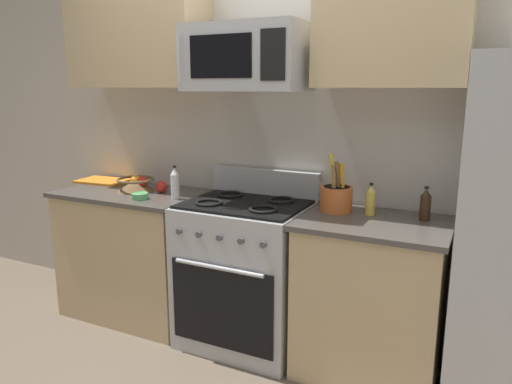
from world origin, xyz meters
TOP-DOWN VIEW (x-y plane):
  - wall_back at (0.00, 1.03)m, footprint 8.00×0.10m
  - counter_left at (-0.90, 0.65)m, footprint 1.02×0.62m
  - range_oven at (-0.00, 0.65)m, footprint 0.76×0.66m
  - counter_right at (0.79, 0.65)m, footprint 0.80×0.62m
  - microwave at (-0.00, 0.68)m, footprint 0.71×0.44m
  - upper_cabinets_left at (-0.90, 0.81)m, footprint 1.01×0.34m
  - upper_cabinets_right at (0.80, 0.81)m, footprint 0.79×0.34m
  - utensil_crock at (0.54, 0.76)m, footprint 0.19×0.19m
  - fruit_basket at (-0.87, 0.67)m, footprint 0.26×0.26m
  - apple_loose at (-0.68, 0.71)m, footprint 0.08×0.08m
  - cutting_board at (-1.31, 0.82)m, footprint 0.40×0.29m
  - bottle_soy at (1.03, 0.78)m, footprint 0.06×0.06m
  - bottle_oil at (0.74, 0.76)m, footprint 0.05×0.05m
  - bottle_vinegar at (-0.49, 0.60)m, footprint 0.06×0.06m
  - prep_bowl at (-0.69, 0.49)m, footprint 0.11×0.11m

SIDE VIEW (x-z plane):
  - counter_left at x=-0.90m, z-range 0.00..0.91m
  - counter_right at x=0.79m, z-range 0.00..0.91m
  - range_oven at x=0.00m, z-range -0.07..1.02m
  - cutting_board at x=-1.31m, z-range 0.91..0.93m
  - prep_bowl at x=-0.69m, z-range 0.91..0.95m
  - apple_loose at x=-0.68m, z-range 0.91..0.99m
  - fruit_basket at x=-0.87m, z-range 0.91..1.02m
  - utensil_crock at x=0.54m, z-range 0.82..1.16m
  - bottle_oil at x=0.74m, z-range 0.90..1.09m
  - bottle_soy at x=1.03m, z-range 0.90..1.09m
  - bottle_vinegar at x=-0.49m, z-range 0.90..1.12m
  - wall_back at x=0.00m, z-range 0.00..2.60m
  - microwave at x=0.00m, z-range 1.60..1.98m
  - upper_cabinets_left at x=-0.90m, z-range 1.62..2.31m
  - upper_cabinets_right at x=0.80m, z-range 1.62..2.31m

